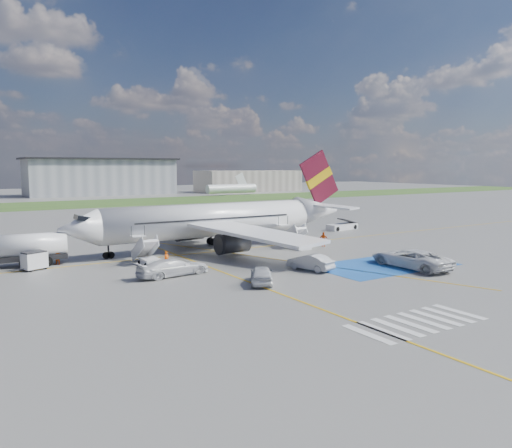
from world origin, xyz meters
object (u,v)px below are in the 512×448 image
at_px(van_white_a, 411,255).
at_px(van_white_b, 173,265).
at_px(fuel_tanker, 16,253).
at_px(belt_loader, 342,227).
at_px(car_silver_a, 262,275).
at_px(gpu_cart, 34,262).
at_px(car_silver_b, 310,262).
at_px(airliner, 221,220).

height_order(van_white_a, van_white_b, van_white_a).
relative_size(fuel_tanker, van_white_a, 1.47).
distance_m(belt_loader, van_white_a, 29.05).
height_order(fuel_tanker, belt_loader, fuel_tanker).
distance_m(car_silver_a, van_white_b, 8.44).
relative_size(gpu_cart, car_silver_a, 0.55).
xyz_separation_m(belt_loader, car_silver_a, (-29.93, -23.29, 0.32)).
relative_size(belt_loader, car_silver_b, 1.32).
xyz_separation_m(van_white_a, van_white_b, (-20.81, 8.87, -0.21)).
distance_m(gpu_cart, van_white_a, 35.89).
xyz_separation_m(airliner, van_white_a, (9.89, -20.15, -2.18)).
relative_size(airliner, belt_loader, 6.09).
xyz_separation_m(gpu_cart, belt_loader, (45.05, 7.15, -0.35)).
distance_m(car_silver_a, car_silver_b, 7.23).
bearing_deg(gpu_cart, fuel_tanker, 92.00).
height_order(fuel_tanker, gpu_cart, fuel_tanker).
bearing_deg(car_silver_a, van_white_b, -22.53).
distance_m(airliner, van_white_a, 22.55).
bearing_deg(gpu_cart, car_silver_a, -70.06).
relative_size(belt_loader, van_white_a, 0.93).
bearing_deg(airliner, car_silver_b, -86.46).
bearing_deg(car_silver_a, gpu_cart, -15.79).
distance_m(airliner, car_silver_a, 19.20).
bearing_deg(car_silver_a, van_white_a, -156.40).
bearing_deg(fuel_tanker, van_white_b, -40.19).
height_order(car_silver_a, van_white_b, van_white_b).
xyz_separation_m(car_silver_a, car_silver_b, (6.89, 2.19, -0.01)).
xyz_separation_m(belt_loader, van_white_b, (-34.93, -16.50, 0.57)).
height_order(car_silver_a, car_silver_b, car_silver_a).
distance_m(airliner, fuel_tanker, 22.35).
bearing_deg(belt_loader, car_silver_a, -149.88).
bearing_deg(van_white_b, belt_loader, -71.45).
distance_m(airliner, gpu_cart, 21.28).
height_order(fuel_tanker, van_white_b, fuel_tanker).
bearing_deg(airliner, car_silver_a, -108.11).
distance_m(gpu_cart, belt_loader, 45.61).
bearing_deg(fuel_tanker, car_silver_b, -29.15).
bearing_deg(van_white_b, van_white_a, -119.81).
bearing_deg(belt_loader, gpu_cart, -178.75).
relative_size(airliner, car_silver_b, 8.02).
distance_m(car_silver_b, van_white_a, 9.88).
distance_m(gpu_cart, car_silver_a, 22.12).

